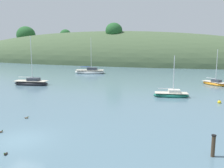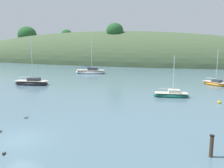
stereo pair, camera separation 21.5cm
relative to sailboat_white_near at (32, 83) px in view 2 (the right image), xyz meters
The scene contains 11 objects.
ground_plane 26.16m from the sailboat_white_near, 53.23° to the right, with size 400.00×400.00×0.00m, color slate.
far_shoreline_hill 56.69m from the sailboat_white_near, 99.65° to the left, with size 150.00×36.00×27.69m.
sailboat_white_near is the anchor object (origin of this frame).
sailboat_teal_outer 19.33m from the sailboat_white_near, 82.77° to the left, with size 7.88×4.56×9.06m.
sailboat_yellow_far 24.62m from the sailboat_white_near, ahead, with size 5.06×2.66×5.82m.
sailboat_red_portside 32.61m from the sailboat_white_near, 20.14° to the left, with size 4.65×4.23×6.46m.
mooring_buoy_outer 30.68m from the sailboat_white_near, ahead, with size 0.44×0.44×0.54m.
duck_lone_left 24.10m from the sailboat_white_near, 57.17° to the right, with size 0.31×0.41×0.24m.
duck_lead 28.51m from the sailboat_white_near, 54.71° to the right, with size 0.26×0.42×0.24m.
duck_trailing 20.57m from the sailboat_white_near, 52.74° to the right, with size 0.40×0.34×0.24m.
jetty_piling 34.72m from the sailboat_white_near, 32.96° to the right, with size 0.30×0.30×1.46m.
Camera 2 is at (12.62, -13.68, 7.10)m, focal length 38.62 mm.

